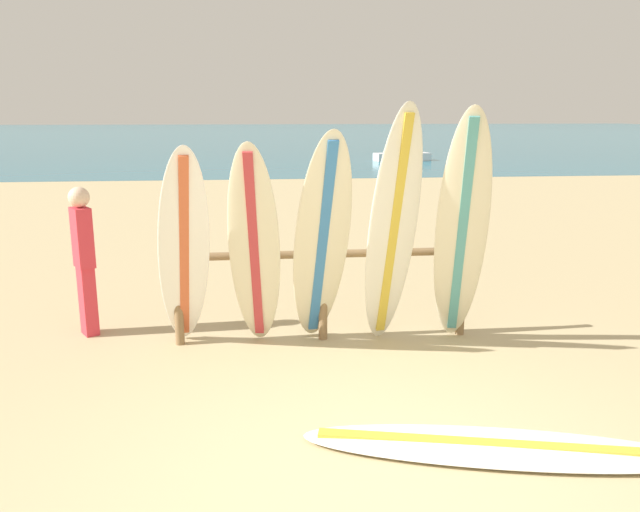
{
  "coord_description": "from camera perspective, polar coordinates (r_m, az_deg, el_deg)",
  "views": [
    {
      "loc": [
        -0.71,
        -3.41,
        2.31
      ],
      "look_at": [
        -0.06,
        2.99,
        0.81
      ],
      "focal_mm": 35.35,
      "sensor_mm": 36.0,
      "label": 1
    }
  ],
  "objects": [
    {
      "name": "surfboard_leaning_center",
      "position": [
        6.04,
        6.59,
        2.41
      ],
      "size": [
        0.6,
        0.78,
        2.4
      ],
      "color": "white",
      "rests_on": "ground"
    },
    {
      "name": "small_boat_offshore",
      "position": [
        29.5,
        7.44,
        9.04
      ],
      "size": [
        2.64,
        1.22,
        0.71
      ],
      "color": "silver",
      "rests_on": "ocean_water"
    },
    {
      "name": "ground_plane",
      "position": [
        4.18,
        5.29,
        -20.5
      ],
      "size": [
        120.0,
        120.0,
        0.0
      ],
      "primitive_type": "plane",
      "color": "tan"
    },
    {
      "name": "surfboard_leaning_center_right",
      "position": [
        6.14,
        12.7,
        2.21
      ],
      "size": [
        0.64,
        0.95,
        2.37
      ],
      "color": "beige",
      "rests_on": "ground"
    },
    {
      "name": "surfboard_leaning_center_left",
      "position": [
        5.93,
        0.14,
        1.2
      ],
      "size": [
        0.64,
        1.07,
        2.17
      ],
      "color": "beige",
      "rests_on": "ground"
    },
    {
      "name": "surfboard_leaning_far_left",
      "position": [
        6.02,
        -12.22,
        0.43
      ],
      "size": [
        0.66,
        1.05,
        2.04
      ],
      "color": "white",
      "rests_on": "ground"
    },
    {
      "name": "surfboard_leaning_left",
      "position": [
        5.96,
        -5.96,
        0.64
      ],
      "size": [
        0.57,
        0.86,
        2.06
      ],
      "color": "beige",
      "rests_on": "ground"
    },
    {
      "name": "ocean_water",
      "position": [
        61.46,
        -5.23,
        10.94
      ],
      "size": [
        120.0,
        80.0,
        0.01
      ],
      "primitive_type": "cube",
      "color": "teal",
      "rests_on": "ground"
    },
    {
      "name": "surfboard_rack",
      "position": [
        6.35,
        0.27,
        -1.7
      ],
      "size": [
        3.0,
        0.09,
        1.05
      ],
      "color": "olive",
      "rests_on": "ground"
    },
    {
      "name": "surfboard_lying_on_sand",
      "position": [
        4.71,
        15.83,
        -16.33
      ],
      "size": [
        2.78,
        1.15,
        0.08
      ],
      "color": "white",
      "rests_on": "ground"
    },
    {
      "name": "beachgoer_standing",
      "position": [
        6.9,
        -20.59,
        0.1
      ],
      "size": [
        0.27,
        0.3,
        1.56
      ],
      "color": "#D8333F",
      "rests_on": "ground"
    }
  ]
}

